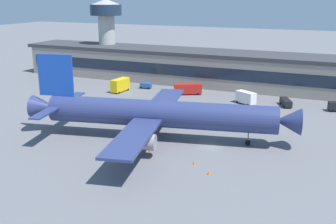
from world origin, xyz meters
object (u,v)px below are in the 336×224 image
object	(u,v)px
fuel_truck	(188,88)
stair_truck	(246,97)
belt_loader	(286,102)
catering_truck	(120,85)
traffic_cone_0	(150,150)
traffic_cone_2	(115,144)
traffic_cone_3	(194,163)
airliner	(156,114)
baggage_tug	(146,85)
traffic_cone_1	(209,173)
control_tower	(107,27)

from	to	relation	value
fuel_truck	stair_truck	xyz separation A→B (m)	(19.15, -4.32, 0.10)
belt_loader	stair_truck	bearing A→B (deg)	-166.05
catering_truck	belt_loader	world-z (taller)	catering_truck
traffic_cone_0	belt_loader	bearing A→B (deg)	67.42
fuel_truck	belt_loader	xyz separation A→B (m)	(29.73, -1.69, -0.73)
traffic_cone_2	traffic_cone_3	world-z (taller)	traffic_cone_3
stair_truck	traffic_cone_0	distance (m)	44.63
airliner	traffic_cone_2	distance (m)	10.84
baggage_tug	traffic_cone_1	size ratio (longest dim) A/B	5.58
airliner	belt_loader	size ratio (longest dim) A/B	8.66
airliner	stair_truck	bearing A→B (deg)	73.46
fuel_truck	traffic_cone_2	world-z (taller)	fuel_truck
stair_truck	baggage_tug	bearing A→B (deg)	169.63
control_tower	catering_truck	world-z (taller)	control_tower
baggage_tug	traffic_cone_3	world-z (taller)	baggage_tug
traffic_cone_0	traffic_cone_2	distance (m)	8.17
baggage_tug	fuel_truck	distance (m)	16.01
stair_truck	traffic_cone_3	xyz separation A→B (m)	(1.44, -46.12, -1.65)
catering_truck	fuel_truck	xyz separation A→B (m)	(21.18, 5.52, -0.41)
catering_truck	traffic_cone_3	distance (m)	61.38
traffic_cone_2	traffic_cone_3	xyz separation A→B (m)	(18.32, -2.58, 0.04)
stair_truck	traffic_cone_2	bearing A→B (deg)	-111.19
airliner	traffic_cone_2	bearing A→B (deg)	-130.18
baggage_tug	traffic_cone_3	size ratio (longest dim) A/B	5.76
catering_truck	stair_truck	size ratio (longest dim) A/B	1.16
traffic_cone_1	traffic_cone_3	xyz separation A→B (m)	(-3.82, 3.01, -0.01)
airliner	traffic_cone_2	world-z (taller)	airliner
baggage_tug	traffic_cone_2	xyz separation A→B (m)	(18.12, -49.95, -0.80)
belt_loader	traffic_cone_3	xyz separation A→B (m)	(-9.14, -48.75, -0.82)
stair_truck	traffic_cone_1	world-z (taller)	stair_truck
airliner	traffic_cone_1	distance (m)	21.20
traffic_cone_0	traffic_cone_1	distance (m)	14.98
fuel_truck	traffic_cone_1	xyz separation A→B (m)	(24.41, -53.46, -1.54)
fuel_truck	belt_loader	world-z (taller)	fuel_truck
control_tower	belt_loader	world-z (taller)	control_tower
baggage_tug	traffic_cone_0	world-z (taller)	baggage_tug
airliner	catering_truck	xyz separation A→B (m)	(-29.54, 35.14, -3.33)
catering_truck	traffic_cone_0	distance (m)	53.05
fuel_truck	traffic_cone_2	size ratio (longest dim) A/B	15.31
control_tower	traffic_cone_1	world-z (taller)	control_tower
traffic_cone_1	control_tower	bearing A→B (deg)	131.82
control_tower	traffic_cone_2	bearing A→B (deg)	-57.25
traffic_cone_0	traffic_cone_1	world-z (taller)	traffic_cone_1
airliner	traffic_cone_0	bearing A→B (deg)	-74.26
fuel_truck	traffic_cone_0	bearing A→B (deg)	-77.74
control_tower	traffic_cone_0	bearing A→B (deg)	-52.73
airliner	traffic_cone_0	size ratio (longest dim) A/B	91.76
airliner	stair_truck	xyz separation A→B (m)	(10.79, 36.34, -3.65)
airliner	fuel_truck	xyz separation A→B (m)	(-8.35, 40.66, -3.74)
control_tower	catering_truck	size ratio (longest dim) A/B	3.82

